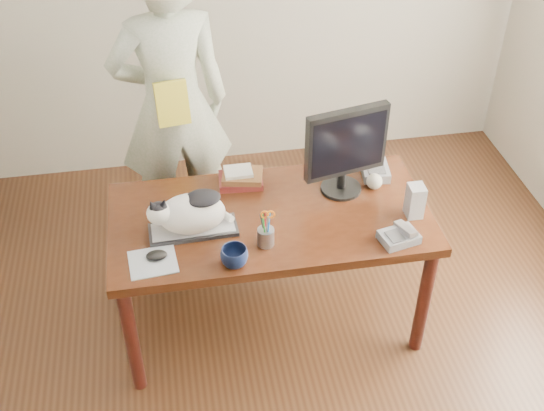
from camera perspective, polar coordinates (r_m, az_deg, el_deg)
The scene contains 16 objects.
room at distance 2.57m, azimuth 2.12°, elevation 1.18°, with size 4.50×4.50×4.50m.
desk at distance 3.56m, azimuth -0.36°, elevation -1.85°, with size 1.60×0.80×0.75m.
keyboard at distance 3.32m, azimuth -6.60°, elevation -2.01°, with size 0.43×0.17×0.03m.
cat at distance 3.25m, azimuth -6.97°, elevation -0.58°, with size 0.42×0.22×0.24m.
monitor at distance 3.41m, azimuth 6.21°, elevation 4.87°, with size 0.43×0.25×0.49m.
pen_cup at distance 3.20m, azimuth -0.51°, elevation -2.47°, with size 0.09×0.09×0.20m.
mousepad at distance 3.19m, azimuth -9.93°, elevation -4.67°, with size 0.23×0.22×0.00m.
mouse at distance 3.19m, azimuth -9.63°, elevation -4.12°, with size 0.10×0.07×0.04m.
coffee_mug at distance 3.10m, azimuth -3.17°, elevation -4.31°, with size 0.13×0.13×0.10m, color black.
phone at distance 3.30m, azimuth 10.63°, elevation -2.53°, with size 0.20×0.18×0.08m.
speaker at distance 3.42m, azimuth 11.88°, elevation 0.39°, with size 0.08×0.09×0.18m.
baseball at distance 3.59m, azimuth 8.56°, elevation 2.01°, with size 0.08×0.08×0.08m.
book_stack at distance 3.59m, azimuth -2.62°, elevation 2.34°, with size 0.25×0.19×0.09m.
calculator at distance 3.70m, azimuth 8.61°, elevation 2.94°, with size 0.16×0.20×0.06m.
person at distance 3.96m, azimuth -8.34°, elevation 8.18°, with size 0.68×0.45×1.86m, color white.
held_book at distance 3.75m, azimuth -8.35°, elevation 8.46°, with size 0.19×0.13×0.24m.
Camera 1 is at (-0.45, -1.99, 2.91)m, focal length 45.00 mm.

